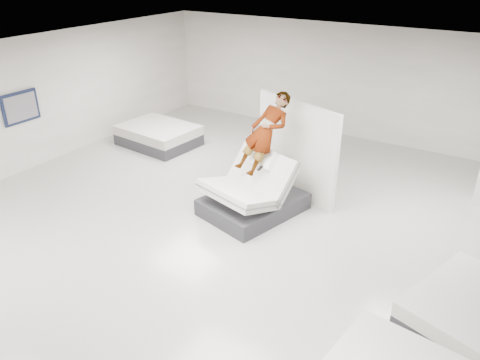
{
  "coord_description": "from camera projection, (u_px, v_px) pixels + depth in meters",
  "views": [
    {
      "loc": [
        4.26,
        -5.87,
        4.95
      ],
      "look_at": [
        -0.02,
        0.97,
        1.0
      ],
      "focal_mm": 35.0,
      "sensor_mm": 36.0,
      "label": 1
    }
  ],
  "objects": [
    {
      "name": "room",
      "position": [
        211.0,
        170.0,
        7.97
      ],
      "size": [
        14.0,
        14.04,
        3.2
      ],
      "color": "#B1AFA8",
      "rests_on": "ground"
    },
    {
      "name": "hero_bed",
      "position": [
        252.0,
        195.0,
        9.7
      ],
      "size": [
        1.95,
        2.31,
        1.35
      ],
      "color": "#313136",
      "rests_on": "floor"
    },
    {
      "name": "person",
      "position": [
        265.0,
        150.0,
        9.5
      ],
      "size": [
        1.09,
        1.89,
        1.24
      ],
      "primitive_type": "imported",
      "rotation": [
        1.07,
        0.0,
        -0.26
      ],
      "color": "slate",
      "rests_on": "hero_bed"
    },
    {
      "name": "remote",
      "position": [
        260.0,
        168.0,
        9.25
      ],
      "size": [
        0.08,
        0.15,
        0.08
      ],
      "primitive_type": "cube",
      "rotation": [
        0.35,
        0.0,
        -0.26
      ],
      "color": "black",
      "rests_on": "person"
    },
    {
      "name": "divider_panel",
      "position": [
        296.0,
        149.0,
        10.2
      ],
      "size": [
        2.25,
        0.94,
        2.15
      ],
      "primitive_type": "cube",
      "rotation": [
        0.0,
        0.0,
        -0.36
      ],
      "color": "white",
      "rests_on": "floor"
    },
    {
      "name": "flat_bed_right_far",
      "position": [
        472.0,
        313.0,
        6.73
      ],
      "size": [
        1.96,
        2.27,
        0.53
      ],
      "color": "#313136",
      "rests_on": "floor"
    },
    {
      "name": "flat_bed_left_far",
      "position": [
        159.0,
        135.0,
        13.21
      ],
      "size": [
        2.18,
        1.72,
        0.57
      ],
      "color": "#313136",
      "rests_on": "floor"
    },
    {
      "name": "wall_poster",
      "position": [
        21.0,
        107.0,
        11.18
      ],
      "size": [
        0.06,
        0.95,
        0.75
      ],
      "color": "black",
      "rests_on": "wall_left"
    }
  ]
}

